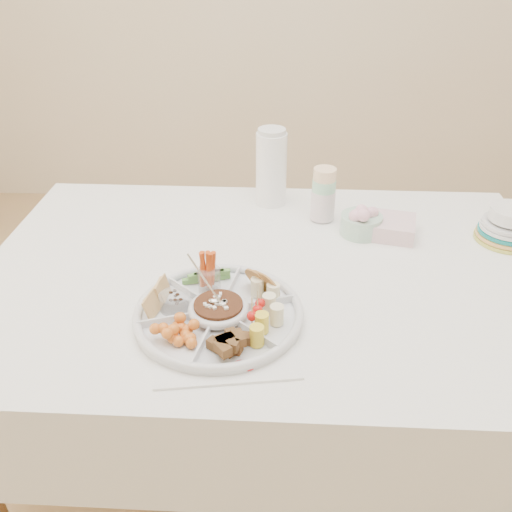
# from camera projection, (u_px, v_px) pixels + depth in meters

# --- Properties ---
(floor) EXTENTS (4.00, 4.00, 0.00)m
(floor) POSITION_uv_depth(u_px,v_px,m) (266.00, 458.00, 1.82)
(floor) COLOR tan
(floor) RESTS_ON ground
(dining_table) EXTENTS (1.52, 1.02, 0.76)m
(dining_table) POSITION_uv_depth(u_px,v_px,m) (267.00, 375.00, 1.62)
(dining_table) COLOR white
(dining_table) RESTS_ON floor
(party_tray) EXTENTS (0.48, 0.48, 0.04)m
(party_tray) POSITION_uv_depth(u_px,v_px,m) (219.00, 312.00, 1.23)
(party_tray) COLOR silver
(party_tray) RESTS_ON dining_table
(bean_dip) EXTENTS (0.14, 0.14, 0.04)m
(bean_dip) POSITION_uv_depth(u_px,v_px,m) (219.00, 309.00, 1.23)
(bean_dip) COLOR black
(bean_dip) RESTS_ON party_tray
(tortillas) EXTENTS (0.12, 0.12, 0.06)m
(tortillas) POSITION_uv_depth(u_px,v_px,m) (258.00, 281.00, 1.30)
(tortillas) COLOR #A5792A
(tortillas) RESTS_ON party_tray
(carrot_cucumber) EXTENTS (0.14, 0.14, 0.10)m
(carrot_cucumber) POSITION_uv_depth(u_px,v_px,m) (206.00, 266.00, 1.31)
(carrot_cucumber) COLOR #CE4714
(carrot_cucumber) RESTS_ON party_tray
(pita_raisins) EXTENTS (0.13, 0.13, 0.05)m
(pita_raisins) POSITION_uv_depth(u_px,v_px,m) (164.00, 296.00, 1.25)
(pita_raisins) COLOR #E8AF72
(pita_raisins) RESTS_ON party_tray
(cherries) EXTENTS (0.14, 0.14, 0.04)m
(cherries) POSITION_uv_depth(u_px,v_px,m) (173.00, 334.00, 1.14)
(cherries) COLOR #F3AA3B
(cherries) RESTS_ON party_tray
(granola_chunks) EXTENTS (0.13, 0.13, 0.04)m
(granola_chunks) POSITION_uv_depth(u_px,v_px,m) (232.00, 343.00, 1.12)
(granola_chunks) COLOR brown
(granola_chunks) RESTS_ON party_tray
(banana_tomato) EXTENTS (0.13, 0.13, 0.08)m
(banana_tomato) POSITION_uv_depth(u_px,v_px,m) (275.00, 307.00, 1.18)
(banana_tomato) COLOR #D1CC50
(banana_tomato) RESTS_ON party_tray
(cup_stack) EXTENTS (0.09, 0.09, 0.20)m
(cup_stack) POSITION_uv_depth(u_px,v_px,m) (324.00, 189.00, 1.61)
(cup_stack) COLOR silver
(cup_stack) RESTS_ON dining_table
(thermos) EXTENTS (0.12, 0.12, 0.25)m
(thermos) POSITION_uv_depth(u_px,v_px,m) (271.00, 166.00, 1.69)
(thermos) COLOR white
(thermos) RESTS_ON dining_table
(flower_bowl) EXTENTS (0.13, 0.13, 0.09)m
(flower_bowl) POSITION_uv_depth(u_px,v_px,m) (362.00, 220.00, 1.56)
(flower_bowl) COLOR #A9E9D1
(flower_bowl) RESTS_ON dining_table
(napkin_stack) EXTENTS (0.17, 0.16, 0.05)m
(napkin_stack) POSITION_uv_depth(u_px,v_px,m) (388.00, 227.00, 1.57)
(napkin_stack) COLOR beige
(napkin_stack) RESTS_ON dining_table
(plate_stack) EXTENTS (0.22, 0.22, 0.11)m
(plate_stack) POSITION_uv_depth(u_px,v_px,m) (510.00, 223.00, 1.52)
(plate_stack) COLOR yellow
(plate_stack) RESTS_ON dining_table
(placemat) EXTENTS (0.31, 0.14, 0.01)m
(placemat) POSITION_uv_depth(u_px,v_px,m) (228.00, 367.00, 1.10)
(placemat) COLOR white
(placemat) RESTS_ON dining_table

